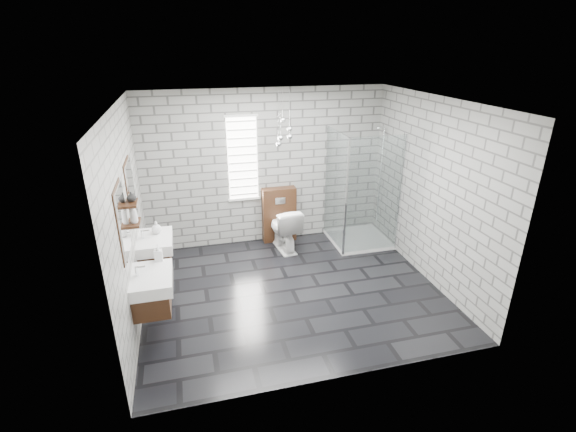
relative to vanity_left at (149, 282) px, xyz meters
name	(u,v)px	position (x,y,z in m)	size (l,w,h in m)	color
floor	(292,290)	(1.91, 0.54, -0.77)	(4.20, 3.60, 0.02)	black
ceiling	(293,101)	(1.91, 0.54, 1.95)	(4.20, 3.60, 0.02)	white
wall_back	(266,168)	(1.91, 2.35, 0.59)	(4.20, 0.02, 2.70)	gray
wall_front	(342,270)	(1.91, -1.27, 0.59)	(4.20, 0.02, 2.70)	gray
wall_left	(127,220)	(-0.20, 0.54, 0.59)	(0.02, 3.60, 2.70)	gray
wall_right	(432,192)	(4.02, 0.54, 0.59)	(0.02, 3.60, 2.70)	gray
vanity_left	(149,282)	(0.00, 0.00, 0.00)	(0.47, 0.70, 1.57)	#3F2413
vanity_right	(152,244)	(0.00, 1.04, 0.00)	(0.47, 0.70, 1.57)	#3F2413
shelf_lower	(134,223)	(-0.12, 0.49, 0.56)	(0.14, 0.30, 0.03)	#3F2413
shelf_upper	(131,203)	(-0.12, 0.49, 0.82)	(0.14, 0.30, 0.03)	#3F2413
window	(243,159)	(1.51, 2.32, 0.79)	(0.56, 0.05, 1.48)	white
cistern_panel	(279,214)	(2.11, 2.24, -0.26)	(0.60, 0.20, 1.00)	#3F2413
flush_plate	(280,201)	(2.11, 2.13, 0.04)	(0.18, 0.01, 0.12)	silver
shower_enclosure	(357,218)	(3.41, 1.72, -0.25)	(1.00, 1.00, 2.03)	white
pendant_cluster	(284,133)	(2.13, 1.90, 1.28)	(0.27, 0.26, 0.89)	silver
toilet	(284,228)	(2.11, 1.86, -0.37)	(0.44, 0.77, 0.78)	white
soap_bottle_a	(158,253)	(0.12, 0.33, 0.20)	(0.10, 0.10, 0.21)	#B2B2B2
soap_bottle_b	(156,227)	(0.07, 1.17, 0.18)	(0.14, 0.14, 0.18)	#B2B2B2
soap_bottle_c	(133,214)	(-0.11, 0.46, 0.70)	(0.09, 0.09, 0.24)	#B2B2B2
vase	(131,197)	(-0.11, 0.51, 0.90)	(0.11, 0.11, 0.12)	#B2B2B2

